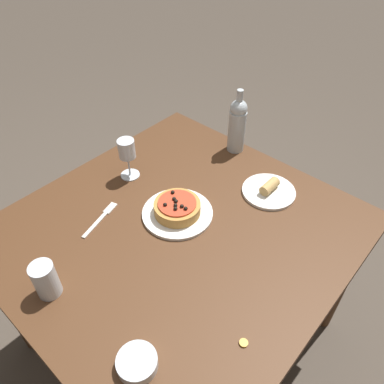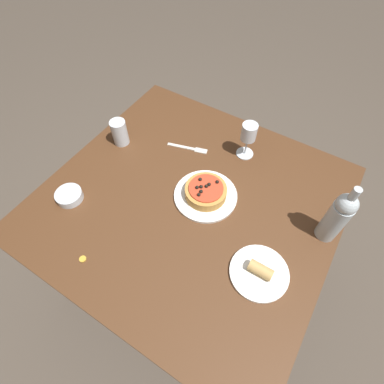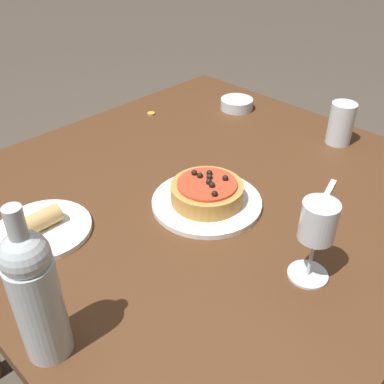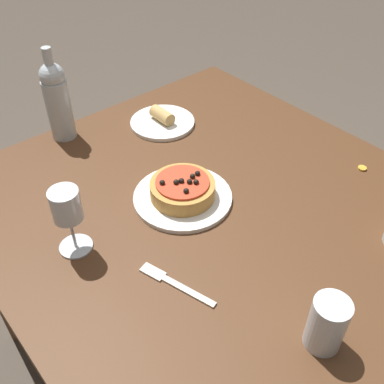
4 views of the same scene
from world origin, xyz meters
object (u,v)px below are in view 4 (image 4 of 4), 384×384
object	(u,v)px
wine_bottle	(57,99)
fork	(172,282)
bottle_cap	(362,168)
pizza	(183,189)
water_cup	(327,324)
wine_glass	(67,209)
dining_table	(207,225)
side_plate	(162,121)
dinner_plate	(183,197)

from	to	relation	value
wine_bottle	fork	world-z (taller)	wine_bottle
fork	bottle_cap	distance (m)	0.65
pizza	water_cup	bearing A→B (deg)	-7.15
wine_glass	fork	distance (m)	0.27
dining_table	side_plate	xyz separation A→B (m)	(-0.36, 0.13, 0.10)
dining_table	fork	world-z (taller)	fork
dining_table	bottle_cap	size ratio (longest dim) A/B	46.67
water_cup	side_plate	size ratio (longest dim) A/B	0.59
pizza	fork	bearing A→B (deg)	-44.47
wine_bottle	side_plate	xyz separation A→B (m)	(0.14, 0.27, -0.11)
pizza	side_plate	xyz separation A→B (m)	(-0.32, 0.18, -0.02)
dinner_plate	side_plate	size ratio (longest dim) A/B	1.25
dinner_plate	water_cup	size ratio (longest dim) A/B	2.14
wine_bottle	water_cup	distance (m)	0.94
wine_bottle	bottle_cap	world-z (taller)	wine_bottle
dinner_plate	pizza	distance (m)	0.03
dining_table	wine_bottle	xyz separation A→B (m)	(-0.50, -0.13, 0.21)
dinner_plate	pizza	xyz separation A→B (m)	(0.00, 0.00, 0.03)
pizza	fork	xyz separation A→B (m)	(0.19, -0.19, -0.03)
wine_bottle	dining_table	bearing A→B (deg)	14.80
fork	wine_bottle	bearing A→B (deg)	-24.83
water_cup	bottle_cap	bearing A→B (deg)	115.92
dining_table	water_cup	size ratio (longest dim) A/B	9.47
pizza	wine_bottle	distance (m)	0.47
dinner_plate	fork	xyz separation A→B (m)	(0.19, -0.19, -0.00)
pizza	wine_bottle	size ratio (longest dim) A/B	0.59
wine_bottle	side_plate	distance (m)	0.32
wine_glass	wine_bottle	world-z (taller)	wine_bottle
pizza	bottle_cap	xyz separation A→B (m)	(0.23, 0.46, -0.03)
pizza	bottle_cap	distance (m)	0.51
dinner_plate	fork	bearing A→B (deg)	-44.45
bottle_cap	side_plate	bearing A→B (deg)	-152.84
water_cup	bottle_cap	xyz separation A→B (m)	(-0.25, 0.52, -0.06)
dinner_plate	pizza	world-z (taller)	pizza
wine_glass	water_cup	world-z (taller)	wine_glass
dinner_plate	wine_glass	bearing A→B (deg)	-96.19
water_cup	dinner_plate	bearing A→B (deg)	172.86
dinner_plate	wine_glass	world-z (taller)	wine_glass
side_plate	dinner_plate	bearing A→B (deg)	-29.57
bottle_cap	fork	bearing A→B (deg)	-93.29
side_plate	bottle_cap	size ratio (longest dim) A/B	8.42
water_cup	side_plate	distance (m)	0.83
wine_glass	bottle_cap	xyz separation A→B (m)	(0.26, 0.75, -0.12)
water_cup	bottle_cap	distance (m)	0.58
dining_table	water_cup	bearing A→B (deg)	-13.67
bottle_cap	dining_table	bearing A→B (deg)	-113.83
pizza	water_cup	size ratio (longest dim) A/B	1.40
dining_table	bottle_cap	world-z (taller)	bottle_cap
dinner_plate	side_plate	world-z (taller)	side_plate
dinner_plate	bottle_cap	world-z (taller)	dinner_plate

